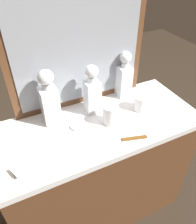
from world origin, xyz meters
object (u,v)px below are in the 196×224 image
object	(u,v)px
crystal_decanter_rear	(92,94)
crystal_decanter_far_left	(50,102)
silver_brush_far_right	(29,164)
crystal_tumbler_rear	(141,103)
crystal_tumbler_front	(110,115)
tortoiseshell_comb	(134,138)
porcelain_dish	(77,126)
crystal_decanter_left	(124,79)

from	to	relation	value
crystal_decanter_rear	crystal_decanter_far_left	xyz separation A→B (m)	(-0.23, 0.02, 0.01)
silver_brush_far_right	crystal_tumbler_rear	bearing A→B (deg)	10.64
crystal_decanter_far_left	crystal_tumbler_front	distance (m)	0.32
crystal_tumbler_front	tortoiseshell_comb	distance (m)	0.18
crystal_tumbler_front	crystal_tumbler_rear	xyz separation A→B (m)	(0.22, 0.03, -0.01)
crystal_decanter_rear	tortoiseshell_comb	world-z (taller)	crystal_decanter_rear
silver_brush_far_right	tortoiseshell_comb	bearing A→B (deg)	-7.07
crystal_decanter_rear	porcelain_dish	world-z (taller)	crystal_decanter_rear
crystal_tumbler_front	porcelain_dish	xyz separation A→B (m)	(-0.18, 0.04, -0.04)
silver_brush_far_right	tortoiseshell_comb	size ratio (longest dim) A/B	1.27
silver_brush_far_right	porcelain_dish	world-z (taller)	silver_brush_far_right
crystal_decanter_far_left	crystal_tumbler_front	xyz separation A→B (m)	(0.28, -0.15, -0.07)
crystal_tumbler_rear	silver_brush_far_right	bearing A→B (deg)	-169.36
crystal_tumbler_rear	tortoiseshell_comb	distance (m)	0.26
crystal_decanter_far_left	silver_brush_far_right	distance (m)	0.33
crystal_tumbler_front	porcelain_dish	world-z (taller)	crystal_tumbler_front
crystal_decanter_far_left	crystal_tumbler_front	world-z (taller)	crystal_decanter_far_left
crystal_decanter_left	crystal_tumbler_rear	bearing A→B (deg)	-83.50
porcelain_dish	tortoiseshell_comb	xyz separation A→B (m)	(0.23, -0.20, -0.00)
crystal_decanter_far_left	crystal_tumbler_rear	bearing A→B (deg)	-13.93
porcelain_dish	crystal_tumbler_rear	bearing A→B (deg)	-2.18
crystal_tumbler_front	silver_brush_far_right	size ratio (longest dim) A/B	0.65
crystal_decanter_far_left	porcelain_dish	size ratio (longest dim) A/B	4.54
crystal_decanter_left	silver_brush_far_right	xyz separation A→B (m)	(-0.66, -0.30, -0.10)
silver_brush_far_right	porcelain_dish	bearing A→B (deg)	26.69
crystal_tumbler_front	crystal_decanter_left	bearing A→B (deg)	45.19
crystal_tumbler_rear	crystal_decanter_left	bearing A→B (deg)	96.50
crystal_decanter_rear	crystal_tumbler_front	world-z (taller)	crystal_decanter_rear
crystal_decanter_far_left	crystal_decanter_left	bearing A→B (deg)	5.83
crystal_tumbler_rear	silver_brush_far_right	size ratio (longest dim) A/B	0.54
crystal_decanter_far_left	silver_brush_far_right	bearing A→B (deg)	-126.18
crystal_tumbler_rear	crystal_tumbler_front	bearing A→B (deg)	-172.63
crystal_decanter_rear	crystal_decanter_far_left	bearing A→B (deg)	175.89
crystal_decanter_rear	crystal_decanter_left	bearing A→B (deg)	15.10
crystal_tumbler_front	porcelain_dish	bearing A→B (deg)	166.30
crystal_decanter_rear	silver_brush_far_right	distance (m)	0.49
crystal_decanter_rear	porcelain_dish	distance (m)	0.20
crystal_decanter_left	crystal_decanter_far_left	distance (m)	0.48
crystal_decanter_far_left	crystal_tumbler_rear	distance (m)	0.52
crystal_decanter_rear	crystal_tumbler_front	distance (m)	0.16
crystal_tumbler_front	tortoiseshell_comb	bearing A→B (deg)	-73.01
crystal_decanter_left	crystal_decanter_rear	world-z (taller)	crystal_decanter_left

